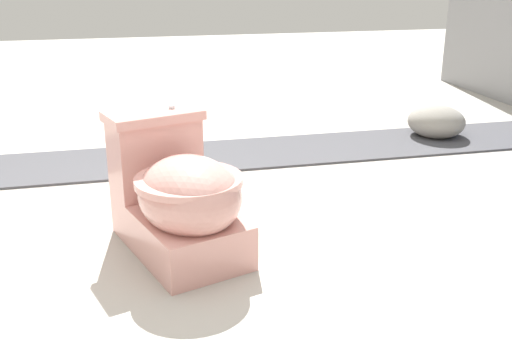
# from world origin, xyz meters

# --- Properties ---
(ground_plane) EXTENTS (14.00, 14.00, 0.00)m
(ground_plane) POSITION_xyz_m (0.00, 0.00, 0.00)
(ground_plane) COLOR #B7B2A8
(gravel_strip) EXTENTS (0.56, 8.00, 0.01)m
(gravel_strip) POSITION_xyz_m (-1.21, 0.50, 0.01)
(gravel_strip) COLOR #4C4C51
(gravel_strip) RESTS_ON ground
(toilet) EXTENTS (0.71, 0.55, 0.52)m
(toilet) POSITION_xyz_m (-0.09, -0.05, 0.22)
(toilet) COLOR #E09E93
(toilet) RESTS_ON ground
(boulder_near) EXTENTS (0.43, 0.42, 0.20)m
(boulder_near) POSITION_xyz_m (-1.29, 1.70, 0.10)
(boulder_near) COLOR gray
(boulder_near) RESTS_ON ground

